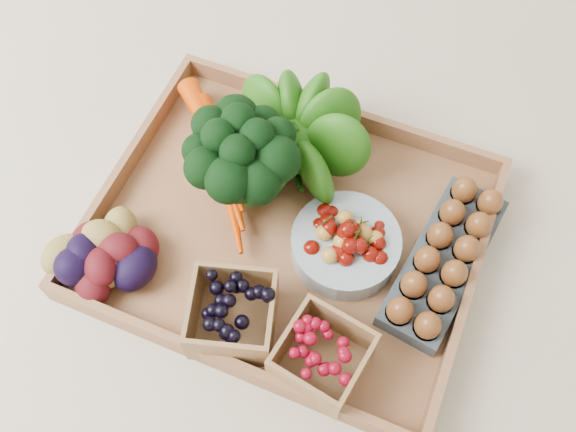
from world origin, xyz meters
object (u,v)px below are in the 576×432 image
at_px(tray, 288,233).
at_px(broccoli, 242,173).
at_px(egg_carton, 443,262).
at_px(cherry_bowl, 345,245).

bearing_deg(tray, broccoli, 160.15).
bearing_deg(egg_carton, broccoli, -171.75).
height_order(cherry_bowl, egg_carton, cherry_bowl).
distance_m(tray, egg_carton, 0.23).
xyz_separation_m(broccoli, cherry_bowl, (0.17, -0.03, -0.04)).
xyz_separation_m(tray, cherry_bowl, (0.09, -0.00, 0.03)).
bearing_deg(tray, egg_carton, 7.76).
relative_size(tray, broccoli, 3.31).
bearing_deg(cherry_bowl, broccoli, 169.96).
relative_size(broccoli, egg_carton, 0.65).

